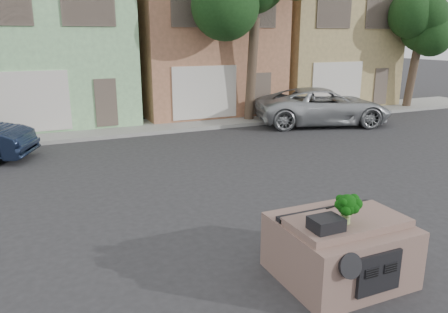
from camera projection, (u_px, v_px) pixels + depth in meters
ground_plane at (255, 213)px, 10.10m from camera, size 120.00×120.00×0.00m
sidewalk at (143, 127)px, 19.31m from camera, size 40.00×3.00×0.15m
townhouse_mint at (45, 40)px, 20.47m from camera, size 7.20×8.20×7.55m
townhouse_tan at (195, 40)px, 23.42m from camera, size 7.20×8.20×7.55m
townhouse_beige at (311, 39)px, 26.37m from camera, size 7.20×8.20×7.55m
silver_pickup at (322, 125)px, 20.20m from camera, size 6.64×4.49×1.69m
tree_near at (252, 29)px, 19.55m from camera, size 4.40×4.00×8.50m
tree_far at (414, 54)px, 23.82m from camera, size 3.20×3.00×6.00m
car_dashboard at (339, 246)px, 7.31m from camera, size 2.00×1.80×1.12m
instrument_hump at (326, 224)px, 6.60m from camera, size 0.48×0.38×0.20m
wiper_arm at (340, 204)px, 7.60m from camera, size 0.69×0.15×0.02m
broccoli at (347, 209)px, 6.79m from camera, size 0.54×0.54×0.49m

